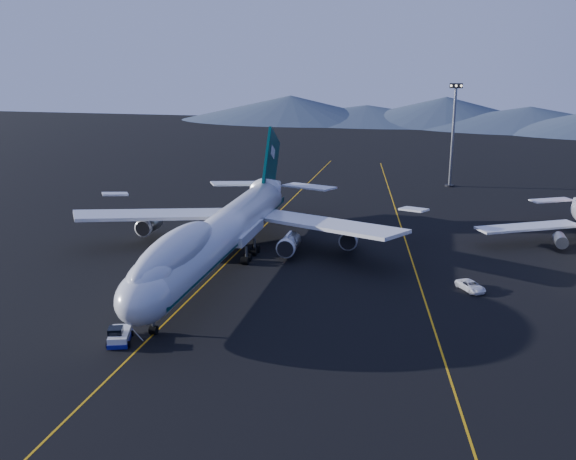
% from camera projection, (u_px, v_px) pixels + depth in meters
% --- Properties ---
extents(ground, '(500.00, 500.00, 0.00)m').
position_uv_depth(ground, '(222.00, 267.00, 104.20)').
color(ground, black).
rests_on(ground, ground).
extents(taxiway_line_main, '(0.25, 220.00, 0.01)m').
position_uv_depth(taxiway_line_main, '(222.00, 267.00, 104.20)').
color(taxiway_line_main, orange).
rests_on(taxiway_line_main, ground).
extents(taxiway_line_side, '(28.08, 198.09, 0.01)m').
position_uv_depth(taxiway_line_side, '(412.00, 261.00, 107.12)').
color(taxiway_line_side, orange).
rests_on(taxiway_line_side, ground).
extents(boeing_747, '(59.62, 72.43, 19.37)m').
position_uv_depth(boeing_747, '(221.00, 233.00, 102.69)').
color(boeing_747, silver).
rests_on(boeing_747, ground).
extents(pushback_tug, '(3.81, 5.24, 2.06)m').
position_uv_depth(pushback_tug, '(120.00, 337.00, 76.96)').
color(pushback_tug, silver).
rests_on(pushback_tug, ground).
extents(service_van, '(4.81, 5.58, 1.42)m').
position_uv_depth(service_van, '(471.00, 286.00, 93.66)').
color(service_van, white).
rests_on(service_van, ground).
extents(floodlight_mast, '(3.26, 2.44, 26.35)m').
position_uv_depth(floodlight_mast, '(453.00, 135.00, 164.16)').
color(floodlight_mast, black).
rests_on(floodlight_mast, ground).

